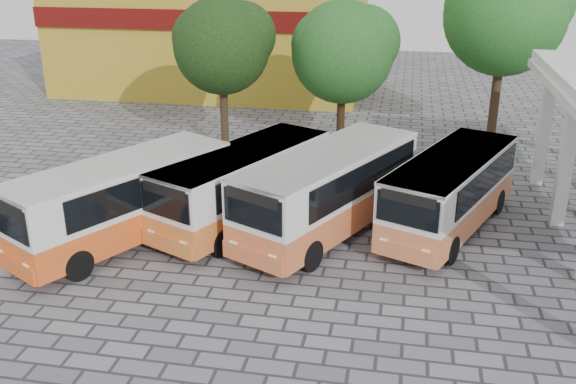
% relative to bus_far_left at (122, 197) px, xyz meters
% --- Properties ---
extents(ground, '(90.00, 90.00, 0.00)m').
position_rel_bus_far_left_xyz_m(ground, '(6.92, -1.81, -1.65)').
color(ground, '#5D5D64').
rests_on(ground, ground).
extents(shophouse_block, '(20.40, 10.40, 8.30)m').
position_rel_bus_far_left_xyz_m(shophouse_block, '(-4.08, 24.17, 2.51)').
color(shophouse_block, '#AF9022').
rests_on(shophouse_block, ground).
extents(bus_far_left, '(5.93, 8.51, 2.85)m').
position_rel_bus_far_left_xyz_m(bus_far_left, '(0.00, 0.00, 0.00)').
color(bus_far_left, '#E65619').
rests_on(bus_far_left, ground).
extents(bus_centre_left, '(5.32, 8.22, 2.76)m').
position_rel_bus_far_left_xyz_m(bus_centre_left, '(3.59, 2.28, -0.05)').
color(bus_centre_left, orange).
rests_on(bus_centre_left, ground).
extents(bus_centre_right, '(5.84, 8.80, 2.95)m').
position_rel_bus_far_left_xyz_m(bus_centre_right, '(6.69, 2.01, 0.06)').
color(bus_centre_right, '#D16435').
rests_on(bus_centre_right, ground).
extents(bus_far_right, '(5.07, 8.09, 2.72)m').
position_rel_bus_far_left_xyz_m(bus_far_right, '(10.85, 3.09, -0.08)').
color(bus_far_right, '#D17040').
rests_on(bus_far_right, ground).
extents(tree_left, '(4.78, 4.55, 7.32)m').
position_rel_bus_far_left_xyz_m(tree_left, '(0.50, 10.81, 3.54)').
color(tree_left, '#422F1F').
rests_on(tree_left, ground).
extents(tree_middle, '(5.16, 4.92, 7.12)m').
position_rel_bus_far_left_xyz_m(tree_middle, '(6.01, 12.46, 3.17)').
color(tree_middle, '#342412').
rests_on(tree_middle, ground).
extents(tree_right, '(6.12, 5.83, 9.22)m').
position_rel_bus_far_left_xyz_m(tree_right, '(13.55, 14.66, 4.84)').
color(tree_right, '#432F1D').
rests_on(tree_right, ground).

